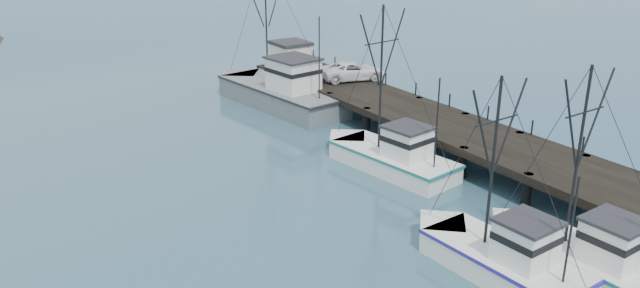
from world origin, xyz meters
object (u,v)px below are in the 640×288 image
object	(u,v)px
trawler_mid	(498,258)
pier_shed	(291,56)
work_vessel	(278,92)
pier	(439,124)
pickup_truck	(353,71)
trawler_far	(389,157)
trawler_near	(581,257)

from	to	relation	value
trawler_mid	pier_shed	distance (m)	33.09
work_vessel	pier_shed	size ratio (longest dim) A/B	4.89
pier	pickup_truck	xyz separation A→B (m)	(1.50, 12.45, 1.10)
trawler_mid	pier_shed	xyz separation A→B (m)	(7.92, 32.02, 2.60)
trawler_mid	pickup_truck	bearing A→B (deg)	67.59
work_vessel	pickup_truck	xyz separation A→B (m)	(6.04, -2.60, 1.56)
pier_shed	pickup_truck	world-z (taller)	pier_shed
pier	trawler_far	bearing A→B (deg)	-166.21
trawler_mid	pickup_truck	distance (m)	28.71
trawler_far	pickup_truck	xyz separation A→B (m)	(7.09, 13.82, 1.97)
trawler_mid	work_vessel	size ratio (longest dim) A/B	0.61
pier	trawler_near	size ratio (longest dim) A/B	4.37
trawler_far	pier	bearing A→B (deg)	13.79
pier_shed	pickup_truck	bearing A→B (deg)	-61.59
pier	trawler_mid	size ratio (longest dim) A/B	4.58
pier_shed	pickup_truck	distance (m)	6.34
trawler_near	pickup_truck	world-z (taller)	trawler_near
pier	trawler_far	size ratio (longest dim) A/B	4.05
work_vessel	trawler_mid	bearing A→B (deg)	-99.52
work_vessel	pickup_truck	distance (m)	6.76
trawler_near	pier_shed	distance (m)	34.49
pier	trawler_near	bearing A→B (deg)	-111.01
trawler_far	pier_shed	size ratio (longest dim) A/B	3.40
pier	trawler_near	distance (m)	17.24
pier	trawler_near	xyz separation A→B (m)	(-6.17, -16.07, -0.87)
work_vessel	pier_shed	distance (m)	4.77
trawler_far	work_vessel	bearing A→B (deg)	86.34
trawler_near	pickup_truck	size ratio (longest dim) A/B	1.77
trawler_far	trawler_mid	bearing A→B (deg)	-106.83
pier	pickup_truck	size ratio (longest dim) A/B	7.74
work_vessel	pickup_truck	size ratio (longest dim) A/B	2.76
trawler_near	pier_shed	size ratio (longest dim) A/B	3.15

